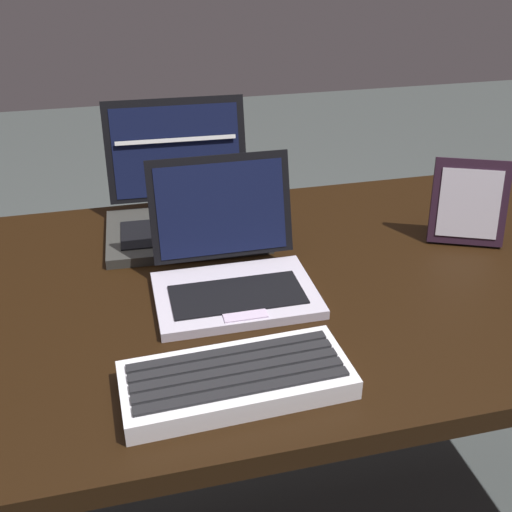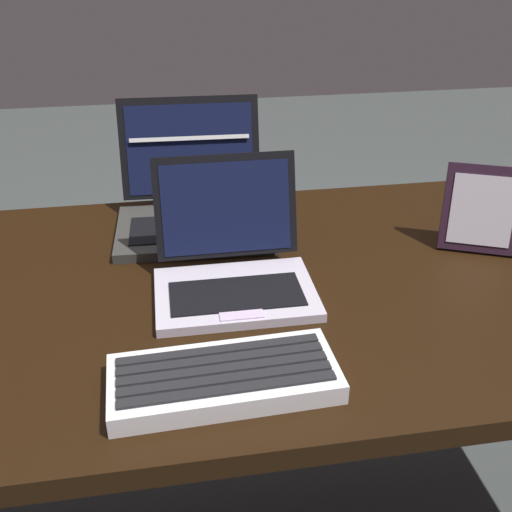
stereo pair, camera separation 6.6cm
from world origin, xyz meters
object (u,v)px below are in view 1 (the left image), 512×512
object	(u,v)px
external_keyboard	(237,379)
photo_frame	(469,203)
laptop_rear	(183,206)
laptop_front	(231,268)

from	to	relation	value
external_keyboard	photo_frame	bearing A→B (deg)	31.15
laptop_rear	photo_frame	bearing A→B (deg)	-19.91
laptop_rear	photo_frame	world-z (taller)	laptop_rear
laptop_front	laptop_rear	size ratio (longest dim) A/B	0.83
laptop_front	laptop_rear	xyz separation A→B (m)	(-0.05, 0.26, 0.01)
laptop_front	laptop_rear	bearing A→B (deg)	100.12
laptop_front	photo_frame	distance (m)	0.50
laptop_rear	photo_frame	distance (m)	0.57
laptop_front	photo_frame	size ratio (longest dim) A/B	1.64
external_keyboard	photo_frame	xyz separation A→B (m)	(0.54, 0.33, 0.07)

